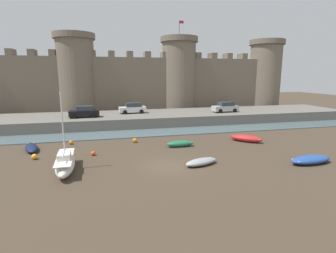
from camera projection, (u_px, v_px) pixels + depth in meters
name	position (u px, v px, depth m)	size (l,w,h in m)	color
ground_plane	(169.00, 166.00, 21.82)	(160.00, 160.00, 0.00)	#423528
water_channel	(145.00, 133.00, 33.84)	(80.00, 4.50, 0.10)	slate
quay_road	(138.00, 119.00, 40.61)	(69.32, 10.00, 1.54)	#666059
castle	(130.00, 80.00, 49.29)	(64.51, 7.18, 17.57)	#706354
sailboat_midflat_right	(65.00, 163.00, 20.50)	(1.68, 5.64, 6.25)	silver
rowboat_foreground_right	(311.00, 159.00, 22.32)	(4.02, 1.72, 0.69)	#234793
rowboat_midflat_centre	(31.00, 147.00, 26.15)	(2.12, 3.81, 0.60)	#141E3D
rowboat_foreground_left	(246.00, 138.00, 29.63)	(3.44, 3.39, 0.78)	red
rowboat_near_channel_left	(201.00, 162.00, 21.93)	(3.22, 1.97, 0.56)	gray
rowboat_near_channel_right	(180.00, 144.00, 27.54)	(2.93, 0.90, 0.65)	#1E6B47
mooring_buoy_near_channel	(135.00, 140.00, 29.24)	(0.49, 0.49, 0.49)	orange
mooring_buoy_mid_mud	(71.00, 142.00, 28.50)	(0.43, 0.43, 0.43)	orange
mooring_buoy_off_centre	(93.00, 153.00, 24.57)	(0.43, 0.43, 0.43)	#E04C1E
mooring_buoy_near_shore	(34.00, 157.00, 23.42)	(0.51, 0.51, 0.51)	orange
car_quay_east	(84.00, 112.00, 36.89)	(4.18, 2.04, 1.62)	black
car_quay_west	(133.00, 108.00, 40.92)	(4.18, 2.04, 1.62)	silver
car_quay_centre_west	(225.00, 107.00, 42.19)	(4.18, 2.04, 1.62)	#B2B5B7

